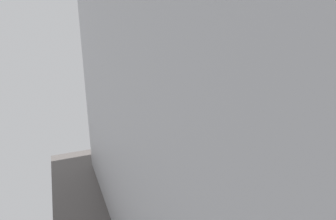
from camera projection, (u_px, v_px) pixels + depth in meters
name	position (u px, v px, depth m)	size (l,w,h in m)	color
ground_plane	(307.00, 204.00, 3.30)	(5.84, 5.34, 0.10)	#4C4744
wall_back	(220.00, 76.00, 4.68)	(4.64, 0.59, 2.57)	#A8A8AA
wall_left	(127.00, 131.00, 2.05)	(0.12, 4.14, 2.57)	#A8A8AA
bath_mat	(150.00, 184.00, 3.64)	(0.68, 0.44, 0.01)	#9E9993
vanity_sink_left	(136.00, 143.00, 4.06)	(0.72, 0.50, 0.71)	#56331E
tap_on_left_sink	(132.00, 115.00, 4.11)	(0.03, 0.13, 0.11)	silver
toilet	(190.00, 134.00, 4.44)	(0.48, 0.62, 1.00)	#56331E
toothbrush_cup	(114.00, 119.00, 3.99)	(0.07, 0.07, 0.20)	silver
soap_dispenser	(150.00, 112.00, 4.21)	(0.06, 0.06, 0.20)	white
shower_tray	(298.00, 121.00, 5.00)	(0.96, 0.95, 1.95)	white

